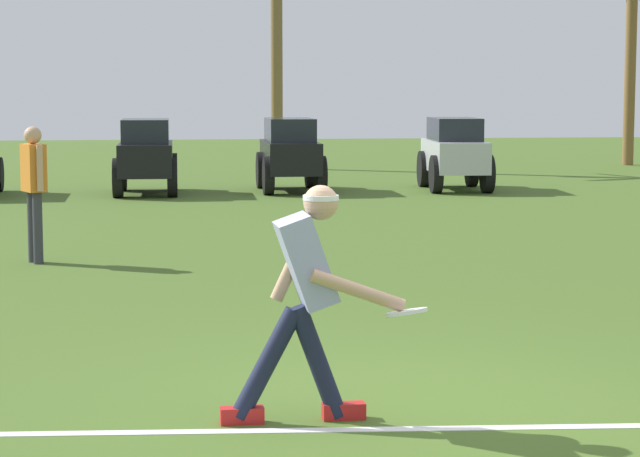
{
  "coord_description": "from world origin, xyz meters",
  "views": [
    {
      "loc": [
        -1.44,
        -7.56,
        2.01
      ],
      "look_at": [
        -0.2,
        2.08,
        0.9
      ],
      "focal_mm": 70.0,
      "sensor_mm": 36.0,
      "label": 1
    }
  ],
  "objects": [
    {
      "name": "teammate_near_sideline",
      "position": [
        -2.87,
        6.86,
        0.94
      ],
      "size": [
        0.32,
        0.48,
        1.56
      ],
      "color": "#33333D",
      "rests_on": "ground_plane"
    },
    {
      "name": "palm_tree_right_of_centre",
      "position": [
        10.48,
        23.15,
        3.45
      ],
      "size": [
        3.12,
        3.45,
        5.58
      ],
      "color": "brown",
      "rests_on": "ground_plane"
    },
    {
      "name": "parked_car_slot_c",
      "position": [
        -1.71,
        16.03,
        0.74
      ],
      "size": [
        1.19,
        2.36,
        1.4
      ],
      "color": "black",
      "rests_on": "ground_plane"
    },
    {
      "name": "parked_car_slot_e",
      "position": [
        4.25,
        16.2,
        0.74
      ],
      "size": [
        1.29,
        2.4,
        1.4
      ],
      "color": "#B7BABF",
      "rests_on": "ground_plane"
    },
    {
      "name": "ground_plane",
      "position": [
        0.0,
        0.0,
        0.0
      ],
      "size": [
        80.0,
        80.0,
        0.0
      ],
      "primitive_type": "plane",
      "color": "#446122"
    },
    {
      "name": "frisbee_in_flight",
      "position": [
        -0.01,
        -0.44,
        0.69
      ],
      "size": [
        0.36,
        0.36,
        0.07
      ],
      "color": "white"
    },
    {
      "name": "frisbee_thrower",
      "position": [
        -0.59,
        -0.26,
        0.8
      ],
      "size": [
        1.09,
        0.46,
        1.43
      ],
      "color": "#191E38",
      "rests_on": "ground_plane"
    },
    {
      "name": "parked_car_slot_d",
      "position": [
        1.03,
        16.27,
        0.74
      ],
      "size": [
        1.16,
        2.35,
        1.4
      ],
      "color": "black",
      "rests_on": "ground_plane"
    },
    {
      "name": "field_line_paint",
      "position": [
        0.0,
        -0.52,
        0.0
      ],
      "size": [
        23.51,
        1.94,
        0.01
      ],
      "primitive_type": "cube",
      "rotation": [
        0.0,
        0.0,
        -0.08
      ],
      "color": "white",
      "rests_on": "ground_plane"
    }
  ]
}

